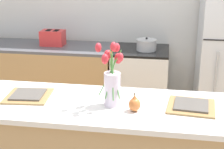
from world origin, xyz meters
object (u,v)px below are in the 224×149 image
(plate_setting_left, at_px, (28,95))
(plate_setting_right, at_px, (191,106))
(flower_vase, at_px, (112,80))
(cooking_pot, at_px, (146,45))
(pear_figurine, at_px, (135,104))
(stove_range, at_px, (140,87))
(toaster, at_px, (53,38))

(plate_setting_left, bearing_deg, plate_setting_right, 0.00)
(flower_vase, xyz_separation_m, cooking_pot, (0.12, 1.58, -0.14))
(pear_figurine, relative_size, cooking_pot, 0.57)
(stove_range, xyz_separation_m, pear_figurine, (0.10, -1.68, 0.52))
(toaster, height_order, cooking_pot, toaster)
(pear_figurine, relative_size, plate_setting_right, 0.38)
(stove_range, xyz_separation_m, cooking_pot, (0.06, -0.04, 0.50))
(flower_vase, bearing_deg, plate_setting_right, 5.40)
(flower_vase, relative_size, pear_figurine, 3.53)
(flower_vase, height_order, cooking_pot, flower_vase)
(plate_setting_right, bearing_deg, plate_setting_left, 180.00)
(pear_figurine, distance_m, plate_setting_right, 0.37)
(plate_setting_right, relative_size, cooking_pot, 1.48)
(stove_range, bearing_deg, plate_setting_right, -74.03)
(stove_range, xyz_separation_m, plate_setting_left, (-0.65, -1.57, 0.48))
(plate_setting_right, distance_m, toaster, 2.16)
(stove_range, relative_size, toaster, 3.18)
(stove_range, height_order, pear_figurine, pear_figurine)
(plate_setting_right, height_order, toaster, toaster)
(flower_vase, bearing_deg, pear_figurine, -24.34)
(pear_figurine, bearing_deg, cooking_pot, 91.32)
(stove_range, bearing_deg, flower_vase, -92.01)
(plate_setting_left, xyz_separation_m, cooking_pot, (0.71, 1.53, 0.02))
(plate_setting_left, height_order, plate_setting_right, same)
(flower_vase, height_order, toaster, flower_vase)
(plate_setting_right, xyz_separation_m, cooking_pot, (-0.39, 1.53, 0.02))
(toaster, bearing_deg, stove_range, -1.56)
(pear_figurine, height_order, cooking_pot, pear_figurine)
(pear_figurine, bearing_deg, flower_vase, 155.66)
(stove_range, distance_m, pear_figurine, 1.76)
(plate_setting_left, bearing_deg, flower_vase, -4.62)
(plate_setting_right, xyz_separation_m, toaster, (-1.46, 1.59, 0.05))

